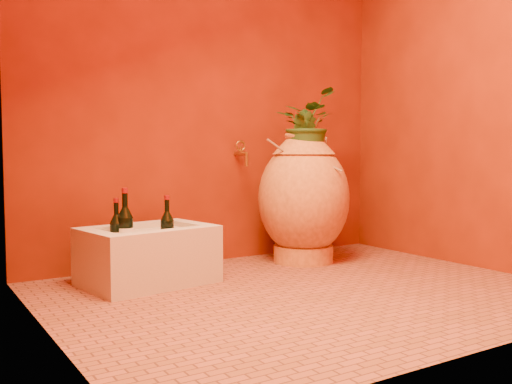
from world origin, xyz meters
TOP-DOWN VIEW (x-y plane):
  - floor at (0.00, 0.00)m, footprint 2.50×2.50m
  - wall_back at (0.00, 1.00)m, footprint 2.50×0.02m
  - wall_left at (-1.25, 0.00)m, footprint 0.02×2.00m
  - wall_right at (1.25, 0.00)m, footprint 0.02×2.00m
  - amphora at (0.45, 0.65)m, footprint 0.62×0.62m
  - stone_basin at (-0.61, 0.60)m, footprint 0.72×0.55m
  - wine_bottle_a at (-0.52, 0.54)m, footprint 0.07×0.07m
  - wine_bottle_b at (-0.73, 0.60)m, footprint 0.08×0.08m
  - wine_bottle_c at (-0.77, 0.62)m, footprint 0.07×0.07m
  - wall_tap at (0.16, 0.92)m, footprint 0.07×0.15m
  - plant_main at (0.47, 0.65)m, footprint 0.53×0.52m
  - plant_side at (0.41, 0.61)m, footprint 0.22×0.23m

SIDE VIEW (x-z plane):
  - floor at x=0.00m, z-range 0.00..0.00m
  - stone_basin at x=-0.61m, z-range -0.01..0.30m
  - wine_bottle_c at x=-0.77m, z-range 0.13..0.42m
  - wine_bottle_a at x=-0.52m, z-range 0.13..0.43m
  - wine_bottle_b at x=-0.73m, z-range 0.12..0.47m
  - amphora at x=0.45m, z-range 0.00..0.82m
  - wall_tap at x=0.16m, z-range 0.62..0.78m
  - plant_side at x=0.41m, z-range 0.63..0.95m
  - plant_main at x=0.47m, z-range 0.66..1.10m
  - wall_back at x=0.00m, z-range 0.00..2.50m
  - wall_left at x=-1.25m, z-range 0.00..2.50m
  - wall_right at x=1.25m, z-range 0.00..2.50m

